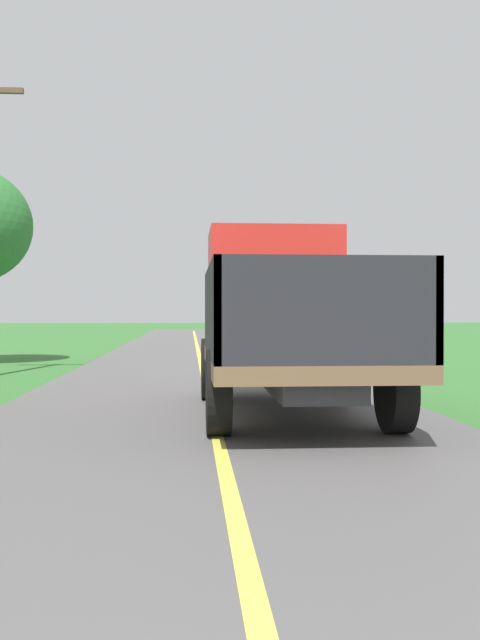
% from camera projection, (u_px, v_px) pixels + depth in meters
% --- Properties ---
extents(banana_truck_near, '(2.38, 5.82, 2.80)m').
position_uv_depth(banana_truck_near, '(280.00, 315.00, 10.62)').
color(banana_truck_near, '#2D2D30').
rests_on(banana_truck_near, road_surface).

